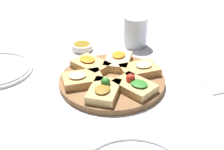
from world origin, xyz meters
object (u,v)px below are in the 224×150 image
Objects in this scene: dipping_bowl at (82,47)px; serving_board at (112,81)px; water_glass at (135,32)px; napkin_stack at (216,81)px.

serving_board is at bearing 172.43° from dipping_bowl.
serving_board is 0.27m from water_glass.
napkin_stack is (-0.32, -0.05, -0.05)m from water_glass.
water_glass is 0.33m from napkin_stack.
napkin_stack is 1.59× the size of dipping_bowl.
napkin_stack is at bearing -171.20° from water_glass.
dipping_bowl reaches higher than serving_board.
serving_board is 2.83× the size of water_glass.
dipping_bowl is (0.07, 0.17, -0.04)m from water_glass.
napkin_stack is at bearing -121.55° from serving_board.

